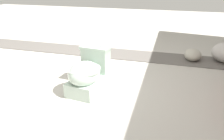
{
  "coord_description": "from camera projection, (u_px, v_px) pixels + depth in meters",
  "views": [
    {
      "loc": [
        2.38,
        1.11,
        1.33
      ],
      "look_at": [
        0.11,
        0.48,
        0.3
      ],
      "focal_mm": 35.0,
      "sensor_mm": 36.0,
      "label": 1
    }
  ],
  "objects": [
    {
      "name": "gravel_strip",
      "position": [
        133.0,
        55.0,
        3.91
      ],
      "size": [
        0.56,
        8.0,
        0.01
      ],
      "primitive_type": "cube",
      "color": "#605B56",
      "rests_on": "ground"
    },
    {
      "name": "ground_plane",
      "position": [
        79.0,
        83.0,
        2.9
      ],
      "size": [
        14.0,
        14.0,
        0.0
      ],
      "primitive_type": "plane",
      "color": "#B7B2A8"
    },
    {
      "name": "toilet",
      "position": [
        88.0,
        73.0,
        2.67
      ],
      "size": [
        0.67,
        0.45,
        0.52
      ],
      "rotation": [
        0.0,
        0.0,
        -0.12
      ],
      "color": "#B2C6B7",
      "rests_on": "ground"
    },
    {
      "name": "boulder_far",
      "position": [
        193.0,
        55.0,
        3.65
      ],
      "size": [
        0.36,
        0.29,
        0.2
      ],
      "primitive_type": "ellipsoid",
      "rotation": [
        0.0,
        0.0,
        3.09
      ],
      "color": "#ADA899",
      "rests_on": "ground"
    }
  ]
}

